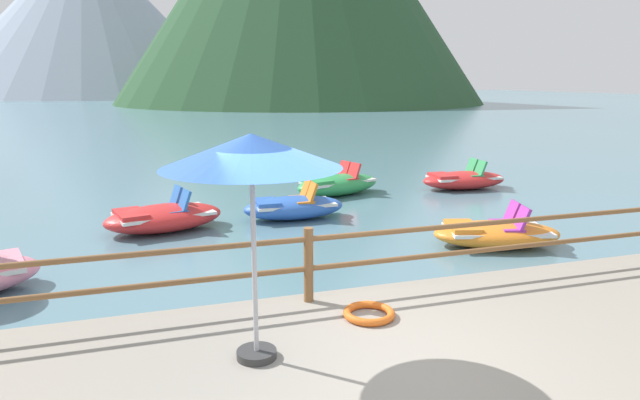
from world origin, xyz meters
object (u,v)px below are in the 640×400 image
object	(u,v)px
beach_umbrella	(251,154)
pedal_boat_4	(164,217)
life_ring	(369,313)
pedal_boat_0	(496,233)
pedal_boat_3	(338,184)
pedal_boat_5	(464,180)
pedal_boat_2	(293,207)

from	to	relation	value
beach_umbrella	pedal_boat_4	distance (m)	7.14
life_ring	pedal_boat_0	world-z (taller)	pedal_boat_0
beach_umbrella	pedal_boat_3	distance (m)	10.23
pedal_boat_0	pedal_boat_3	xyz separation A→B (m)	(-1.28, 5.45, 0.05)
life_ring	pedal_boat_0	bearing A→B (deg)	38.52
beach_umbrella	pedal_boat_0	world-z (taller)	beach_umbrella
pedal_boat_0	pedal_boat_4	distance (m)	6.75
pedal_boat_5	pedal_boat_3	bearing A→B (deg)	175.93
pedal_boat_2	pedal_boat_3	distance (m)	2.89
life_ring	pedal_boat_5	world-z (taller)	pedal_boat_5
beach_umbrella	pedal_boat_2	world-z (taller)	beach_umbrella
pedal_boat_2	pedal_boat_0	bearing A→B (deg)	-45.90
pedal_boat_4	life_ring	bearing A→B (deg)	-71.44
pedal_boat_4	pedal_boat_5	distance (m)	8.76
pedal_boat_3	pedal_boat_4	size ratio (longest dim) A/B	1.03
pedal_boat_2	pedal_boat_4	xyz separation A→B (m)	(-2.87, -0.14, 0.01)
pedal_boat_3	pedal_boat_2	bearing A→B (deg)	-129.97
beach_umbrella	pedal_boat_2	size ratio (longest dim) A/B	0.96
pedal_boat_2	beach_umbrella	bearing A→B (deg)	-107.88
beach_umbrella	pedal_boat_4	bearing A→B (deg)	95.39
pedal_boat_2	pedal_boat_5	xyz separation A→B (m)	(5.64, 1.94, -0.01)
pedal_boat_5	pedal_boat_2	bearing A→B (deg)	-160.99
pedal_boat_2	pedal_boat_5	world-z (taller)	pedal_boat_2
pedal_boat_3	life_ring	bearing A→B (deg)	-107.13
pedal_boat_4	beach_umbrella	bearing A→B (deg)	-84.61
beach_umbrella	pedal_boat_3	size ratio (longest dim) A/B	0.80
pedal_boat_0	pedal_boat_3	world-z (taller)	pedal_boat_3
pedal_boat_3	beach_umbrella	bearing A→B (deg)	-114.11
pedal_boat_2	pedal_boat_3	world-z (taller)	pedal_boat_3
beach_umbrella	pedal_boat_2	bearing A→B (deg)	72.12
pedal_boat_2	life_ring	bearing A→B (deg)	-97.04
pedal_boat_2	pedal_boat_3	size ratio (longest dim) A/B	0.83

